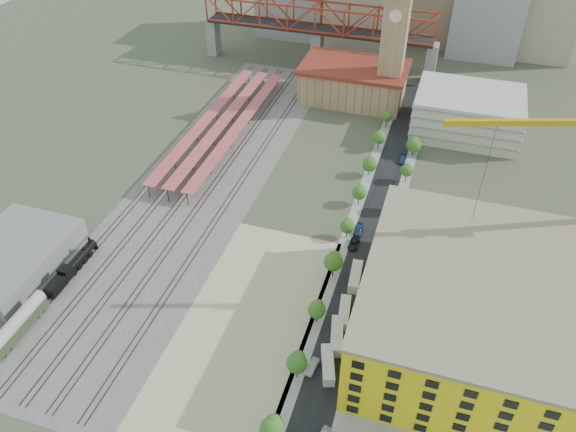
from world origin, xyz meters
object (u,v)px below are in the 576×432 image
(site_trailer_c, at_px, (344,312))
(site_trailer_a, at_px, (328,365))
(construction_building, at_px, (472,310))
(locomotive, at_px, (73,266))
(coach, at_px, (18,325))
(site_trailer_b, at_px, (337,336))
(site_trailer_d, at_px, (355,277))
(clock_tower, at_px, (396,28))

(site_trailer_c, bearing_deg, site_trailer_a, -97.51)
(construction_building, xyz_separation_m, locomotive, (-92.00, -7.32, -7.57))
(locomotive, relative_size, site_trailer_a, 2.21)
(locomotive, bearing_deg, site_trailer_a, -7.69)
(construction_building, relative_size, coach, 3.07)
(construction_building, distance_m, site_trailer_b, 28.54)
(coach, xyz_separation_m, site_trailer_b, (66.00, 18.79, -1.44))
(site_trailer_d, bearing_deg, clock_tower, 90.53)
(site_trailer_a, bearing_deg, coach, 171.78)
(clock_tower, xyz_separation_m, site_trailer_a, (8.00, -116.22, -27.47))
(site_trailer_c, bearing_deg, clock_tower, 87.00)
(clock_tower, distance_m, coach, 142.31)
(construction_building, relative_size, site_trailer_b, 5.28)
(coach, height_order, site_trailer_c, coach)
(site_trailer_a, distance_m, site_trailer_b, 7.68)
(site_trailer_b, xyz_separation_m, site_trailer_d, (0.00, 18.77, -0.02))
(site_trailer_c, xyz_separation_m, site_trailer_d, (0.00, 11.70, 0.08))
(clock_tower, xyz_separation_m, site_trailer_d, (8.00, -89.77, -27.41))
(construction_building, height_order, site_trailer_c, construction_building)
(clock_tower, bearing_deg, site_trailer_d, -84.91)
(construction_building, bearing_deg, site_trailer_b, -161.80)
(construction_building, relative_size, site_trailer_d, 5.38)
(clock_tower, xyz_separation_m, site_trailer_b, (8.00, -108.54, -27.38))
(construction_building, bearing_deg, site_trailer_a, -148.04)
(site_trailer_b, bearing_deg, clock_tower, 82.66)
(construction_building, bearing_deg, clock_tower, 108.78)
(site_trailer_a, relative_size, site_trailer_c, 1.01)
(locomotive, height_order, site_trailer_a, locomotive)
(site_trailer_b, bearing_deg, construction_building, 6.64)
(construction_building, relative_size, locomotive, 2.56)
(site_trailer_c, bearing_deg, site_trailer_b, -97.51)
(site_trailer_a, bearing_deg, site_trailer_c, 72.22)
(clock_tower, height_order, site_trailer_a, clock_tower)
(construction_building, bearing_deg, site_trailer_c, -176.76)
(locomotive, xyz_separation_m, site_trailer_c, (66.00, 5.84, -0.63))
(site_trailer_d, bearing_deg, site_trailer_c, -94.56)
(coach, height_order, site_trailer_b, coach)
(site_trailer_b, distance_m, site_trailer_d, 18.77)
(locomotive, relative_size, coach, 1.20)
(locomotive, xyz_separation_m, site_trailer_a, (66.00, -8.91, -0.62))
(clock_tower, height_order, construction_building, clock_tower)
(clock_tower, bearing_deg, coach, -114.49)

